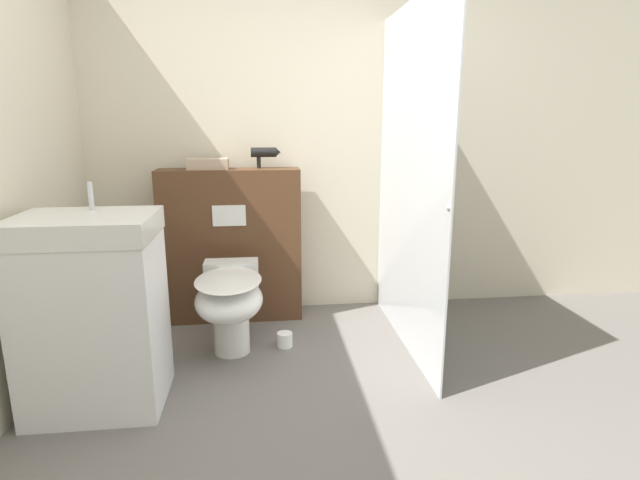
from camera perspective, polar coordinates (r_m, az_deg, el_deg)
The scene contains 9 objects.
ground_plane at distance 2.24m, azimuth -0.35°, elevation -24.57°, with size 12.00×12.00×0.00m, color slate.
wall_back at distance 3.64m, azimuth -3.71°, elevation 11.34°, with size 8.00×0.06×2.50m.
partition_panel at distance 3.54m, azimuth -10.07°, elevation -0.62°, with size 0.96×0.24×1.07m.
shower_glass at distance 3.05m, azimuth 10.17°, elevation 6.56°, with size 0.04×1.40×2.06m.
toilet at distance 3.02m, azimuth -10.27°, elevation -6.87°, with size 0.39×0.66×0.52m.
sink_vanity at distance 2.67m, azimuth -24.44°, elevation -7.56°, with size 0.63×0.50×1.10m.
hair_drier at distance 3.47m, azimuth -6.34°, elevation 9.85°, with size 0.20×0.07×0.14m.
folded_towel at distance 3.46m, azimuth -12.70°, elevation 8.48°, with size 0.27×0.15×0.07m.
spare_toilet_roll at distance 3.20m, azimuth -4.05°, elevation -11.29°, with size 0.10×0.10×0.09m.
Camera 1 is at (-0.19, -1.76, 1.38)m, focal length 28.00 mm.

